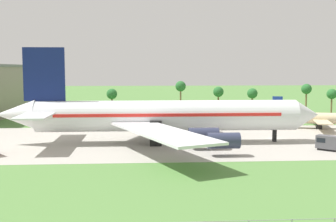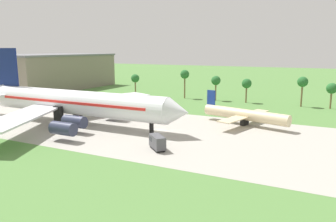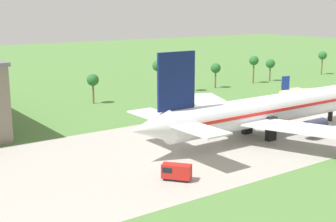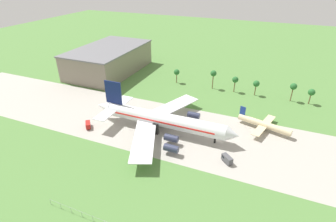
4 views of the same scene
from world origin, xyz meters
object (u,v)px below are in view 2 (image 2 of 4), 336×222
(jet_airliner, at_px, (72,102))
(terminal_building, at_px, (50,71))
(baggage_tug, at_px, (157,142))
(regional_aircraft, at_px, (244,115))

(jet_airliner, distance_m, terminal_building, 86.42)
(jet_airliner, relative_size, terminal_building, 1.12)
(jet_airliner, height_order, baggage_tug, jet_airliner)
(terminal_building, bearing_deg, jet_airliner, -40.90)
(jet_airliner, xyz_separation_m, terminal_building, (-65.28, 56.55, 2.86))
(regional_aircraft, height_order, baggage_tug, regional_aircraft)
(jet_airliner, height_order, regional_aircraft, jet_airliner)
(regional_aircraft, xyz_separation_m, baggage_tug, (-10.60, -29.10, -1.21))
(jet_airliner, distance_m, baggage_tug, 33.65)
(regional_aircraft, distance_m, terminal_building, 114.22)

